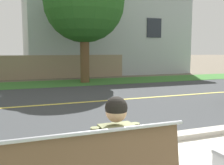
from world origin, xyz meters
The scene contains 8 objects.
ground_plane centered at (0.00, 8.00, 0.00)m, with size 140.00×140.00×0.00m, color #665B4C.
curb_edge centered at (0.00, 2.35, 0.06)m, with size 44.00×0.30×0.11m, color #ADA89E.
street_asphalt centered at (0.00, 6.50, 0.00)m, with size 52.00×8.00×0.01m, color #383A3D.
road_centre_line centered at (0.00, 6.50, 0.01)m, with size 48.00×0.14×0.01m, color #E0CC4C.
far_verge_grass centered at (0.00, 11.79, 0.01)m, with size 48.00×2.80×0.02m, color #38702D.
seated_person_olive centered at (-1.00, 0.65, 0.68)m, with size 0.52×0.68×1.25m.
garden_wall centered at (-1.55, 14.43, 0.70)m, with size 13.00×0.36×1.40m, color gray.
house_across_street centered at (4.82, 17.63, 3.26)m, with size 12.31×6.91×6.42m.
Camera 1 is at (-1.96, -1.82, 1.70)m, focal length 42.71 mm.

